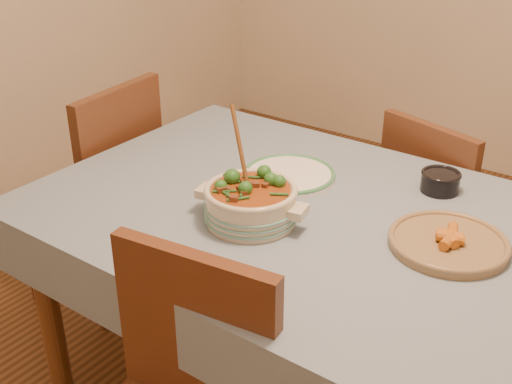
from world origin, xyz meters
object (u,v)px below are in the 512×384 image
dining_table (322,245)px  white_plate (289,175)px  chair_left (104,184)px  chair_far (438,212)px  condiment_bowl (440,180)px  stew_casserole (251,201)px  fried_plate (449,241)px

dining_table → white_plate: bearing=145.2°
dining_table → white_plate: 0.28m
dining_table → chair_left: 1.03m
chair_far → chair_left: (-1.10, -0.63, 0.05)m
condiment_bowl → chair_left: (-1.22, -0.26, -0.26)m
stew_casserole → fried_plate: size_ratio=0.84×
condiment_bowl → chair_far: bearing=107.3°
white_plate → dining_table: bearing=-34.8°
stew_casserole → fried_plate: bearing=20.9°
stew_casserole → condiment_bowl: 0.59m
white_plate → chair_left: (-0.81, -0.06, -0.24)m
condiment_bowl → chair_left: chair_left is taller
white_plate → condiment_bowl: bearing=25.3°
stew_casserole → chair_far: size_ratio=0.38×
stew_casserole → fried_plate: (0.49, 0.19, -0.04)m
chair_left → white_plate: bearing=88.8°
dining_table → fried_plate: (0.34, 0.05, 0.11)m
dining_table → chair_left: bearing=175.4°
stew_casserole → chair_left: (-0.87, 0.22, -0.29)m
chair_far → condiment_bowl: bearing=124.1°
white_plate → fried_plate: fried_plate is taller
white_plate → chair_left: bearing=-175.5°
stew_casserole → chair_far: 0.95m
condiment_bowl → chair_left: bearing=-168.1°
white_plate → chair_left: 0.85m
stew_casserole → chair_left: 0.95m
condiment_bowl → chair_left: size_ratio=0.16×
white_plate → condiment_bowl: (0.41, 0.19, 0.02)m
dining_table → condiment_bowl: condiment_bowl is taller
stew_casserole → white_plate: (-0.06, 0.28, -0.05)m
condiment_bowl → chair_far: size_ratio=0.18×
stew_casserole → condiment_bowl: size_ratio=2.15×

